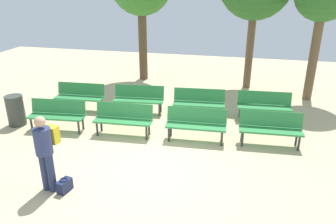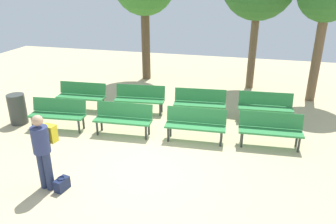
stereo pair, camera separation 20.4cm
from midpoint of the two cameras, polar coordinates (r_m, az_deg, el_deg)
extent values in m
plane|color=#CCB789|center=(7.78, -4.26, -9.46)|extent=(24.00, 24.00, 0.00)
cube|color=#2D8442|center=(9.87, -19.37, -0.77)|extent=(1.63, 0.59, 0.05)
cube|color=#2D8442|center=(9.94, -19.06, 0.97)|extent=(1.60, 0.28, 0.40)
cylinder|color=#2D332D|center=(10.15, -23.14, -2.09)|extent=(0.06, 0.06, 0.40)
cylinder|color=#2D332D|center=(9.53, -15.84, -2.64)|extent=(0.06, 0.06, 0.40)
cylinder|color=#2D332D|center=(10.40, -22.29, -1.37)|extent=(0.06, 0.06, 0.40)
cylinder|color=#2D332D|center=(9.80, -15.14, -1.86)|extent=(0.06, 0.06, 0.40)
cube|color=#2D8442|center=(9.12, -8.49, -1.57)|extent=(1.62, 0.53, 0.05)
cube|color=#2D8442|center=(9.21, -8.20, 0.32)|extent=(1.60, 0.21, 0.40)
cylinder|color=#2D332D|center=(9.31, -12.81, -2.93)|extent=(0.06, 0.06, 0.40)
cylinder|color=#2D332D|center=(8.90, -4.41, -3.64)|extent=(0.06, 0.06, 0.40)
cylinder|color=#2D332D|center=(9.58, -12.11, -2.13)|extent=(0.06, 0.06, 0.40)
cylinder|color=#2D332D|center=(9.18, -3.94, -2.78)|extent=(0.06, 0.06, 0.40)
cube|color=#2D8442|center=(8.74, 4.19, -2.49)|extent=(1.62, 0.52, 0.05)
cube|color=#2D8442|center=(8.82, 4.38, -0.51)|extent=(1.60, 0.20, 0.40)
cylinder|color=#2D332D|center=(8.78, -0.52, -3.93)|extent=(0.06, 0.06, 0.40)
cylinder|color=#2D332D|center=(8.66, 8.65, -4.62)|extent=(0.06, 0.06, 0.40)
cylinder|color=#2D332D|center=(9.07, -0.14, -3.05)|extent=(0.06, 0.06, 0.40)
cylinder|color=#2D332D|center=(8.95, 8.73, -3.70)|extent=(0.06, 0.06, 0.40)
cube|color=#2D8442|center=(8.84, 16.75, -3.12)|extent=(1.62, 0.53, 0.05)
cube|color=#2D8442|center=(8.93, 16.80, -1.16)|extent=(1.60, 0.22, 0.40)
cylinder|color=#2D332D|center=(8.73, 12.14, -4.65)|extent=(0.06, 0.06, 0.40)
cylinder|color=#2D332D|center=(8.92, 21.17, -5.12)|extent=(0.06, 0.06, 0.40)
cylinder|color=#2D332D|center=(9.02, 12.08, -3.74)|extent=(0.06, 0.06, 0.40)
cylinder|color=#2D332D|center=(9.21, 20.82, -4.22)|extent=(0.06, 0.06, 0.40)
cube|color=#2D8442|center=(11.19, -15.65, 2.39)|extent=(1.62, 0.53, 0.05)
cube|color=#2D8442|center=(11.28, -15.36, 3.90)|extent=(1.60, 0.21, 0.40)
cylinder|color=#2D332D|center=(11.45, -19.04, 1.21)|extent=(0.06, 0.06, 0.40)
cylinder|color=#2D332D|center=(10.86, -12.52, 0.79)|extent=(0.06, 0.06, 0.40)
cylinder|color=#2D332D|center=(11.71, -18.32, 1.76)|extent=(0.06, 0.06, 0.40)
cylinder|color=#2D332D|center=(11.13, -11.92, 1.39)|extent=(0.06, 0.06, 0.40)
cube|color=#2D8442|center=(10.59, -5.70, 2.00)|extent=(1.64, 0.60, 0.05)
cube|color=#2D8442|center=(10.70, -5.52, 3.61)|extent=(1.60, 0.29, 0.40)
cylinder|color=#2D332D|center=(10.70, -9.50, 0.71)|extent=(0.06, 0.06, 0.40)
cylinder|color=#2D332D|center=(10.40, -2.08, 0.37)|extent=(0.06, 0.06, 0.40)
cylinder|color=#2D332D|center=(10.99, -9.05, 1.32)|extent=(0.06, 0.06, 0.40)
cylinder|color=#2D332D|center=(10.69, -1.81, 1.01)|extent=(0.06, 0.06, 0.40)
cube|color=#2D8442|center=(10.25, 4.80, 1.34)|extent=(1.63, 0.58, 0.05)
cube|color=#2D8442|center=(10.36, 4.91, 2.99)|extent=(1.60, 0.26, 0.40)
cylinder|color=#2D332D|center=(10.25, 0.80, 0.03)|extent=(0.06, 0.06, 0.40)
cylinder|color=#2D332D|center=(10.18, 8.64, -0.39)|extent=(0.06, 0.06, 0.40)
cylinder|color=#2D332D|center=(10.54, 1.02, 0.68)|extent=(0.06, 0.06, 0.40)
cylinder|color=#2D332D|center=(10.48, 8.64, 0.28)|extent=(0.06, 0.06, 0.40)
cube|color=#2D8442|center=(10.36, 15.83, 0.75)|extent=(1.63, 0.55, 0.05)
cube|color=#2D8442|center=(10.46, 15.86, 2.40)|extent=(1.60, 0.23, 0.40)
cylinder|color=#2D332D|center=(10.22, 11.90, -0.52)|extent=(0.06, 0.06, 0.40)
cylinder|color=#2D332D|center=(10.41, 19.60, -0.97)|extent=(0.06, 0.06, 0.40)
cylinder|color=#2D332D|center=(10.52, 11.84, 0.15)|extent=(0.06, 0.06, 0.40)
cylinder|color=#2D332D|center=(10.70, 19.33, -0.30)|extent=(0.06, 0.06, 0.40)
cylinder|color=brown|center=(13.24, 13.59, 10.74)|extent=(0.29, 0.29, 3.14)
cylinder|color=brown|center=(12.53, 23.52, 8.78)|extent=(0.31, 0.31, 3.09)
cylinder|color=brown|center=(14.09, -4.82, 11.93)|extent=(0.35, 0.35, 3.13)
cylinder|color=navy|center=(7.20, -20.42, -9.84)|extent=(0.16, 0.16, 0.85)
cylinder|color=navy|center=(7.30, -21.38, -9.53)|extent=(0.16, 0.16, 0.85)
cylinder|color=navy|center=(6.92, -21.69, -4.74)|extent=(0.39, 0.39, 0.55)
sphere|color=tan|center=(6.75, -22.19, -1.60)|extent=(0.22, 0.22, 0.22)
cube|color=yellow|center=(7.08, -20.33, -3.68)|extent=(0.30, 0.22, 0.36)
cube|color=#192347|center=(7.25, -18.30, -12.05)|extent=(0.24, 0.35, 0.26)
torus|color=#192347|center=(7.17, -18.45, -11.06)|extent=(0.16, 0.16, 0.02)
cylinder|color=#383D38|center=(10.72, -25.44, 0.25)|extent=(0.50, 0.50, 0.91)
camera|label=1|loc=(0.10, -90.63, -0.26)|focal=35.11mm
camera|label=2|loc=(0.10, 89.37, 0.26)|focal=35.11mm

